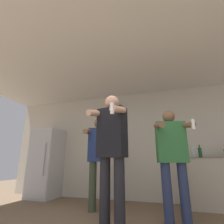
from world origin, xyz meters
TOP-DOWN VIEW (x-y plane):
  - wall_back at (0.00, 2.96)m, footprint 7.00×0.06m
  - ceiling_slab at (0.00, 1.46)m, footprint 7.00×3.45m
  - refrigerator at (-2.32, 2.60)m, footprint 0.65×0.69m
  - counter at (1.56, 2.66)m, footprint 1.19×0.57m
  - bottle_green_wine at (1.28, 2.60)m, footprint 0.07×0.07m
  - bottle_dark_rum at (1.17, 2.60)m, footprint 0.07×0.07m
  - person_woman_foreground at (-0.04, 0.93)m, footprint 0.51×0.50m
  - person_man_side at (0.73, 1.55)m, footprint 0.58×0.60m
  - person_spectator_back at (-0.58, 1.86)m, footprint 0.54×0.53m

SIDE VIEW (x-z plane):
  - counter at x=1.56m, z-range 0.00..0.92m
  - refrigerator at x=-2.32m, z-range 0.00..1.66m
  - person_man_side at x=0.73m, z-range 0.13..1.77m
  - person_spectator_back at x=-0.58m, z-range 0.14..1.84m
  - person_woman_foreground at x=-0.04m, z-range 0.12..1.88m
  - bottle_green_wine at x=1.28m, z-range 0.89..1.15m
  - bottle_dark_rum at x=1.17m, z-range 0.89..1.16m
  - wall_back at x=0.00m, z-range 0.00..2.55m
  - ceiling_slab at x=0.00m, z-range 2.55..2.60m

